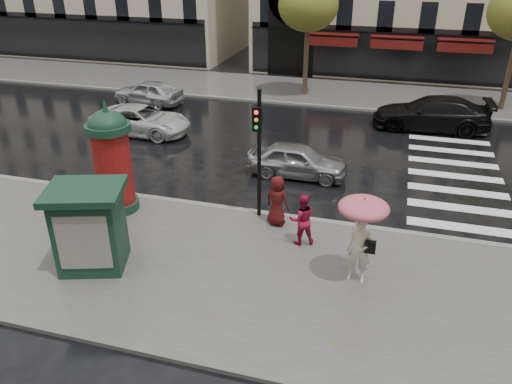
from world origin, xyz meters
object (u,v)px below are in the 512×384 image
(traffic_light, at_px, (258,143))
(car_silver, at_px, (298,160))
(newsstand, at_px, (90,227))
(morris_column, at_px, (112,158))
(car_black, at_px, (431,113))
(woman_umbrella, at_px, (362,226))
(car_white, at_px, (141,120))
(car_far_silver, at_px, (148,92))
(woman_red, at_px, (302,219))
(man_burgundy, at_px, (277,201))

(traffic_light, relative_size, car_silver, 1.10)
(newsstand, bearing_deg, morris_column, 109.05)
(car_black, bearing_deg, woman_umbrella, -11.77)
(car_white, bearing_deg, car_silver, -107.06)
(woman_umbrella, bearing_deg, morris_column, 167.32)
(woman_umbrella, distance_m, car_far_silver, 19.11)
(traffic_light, bearing_deg, car_far_silver, 130.88)
(woman_red, distance_m, car_white, 12.27)
(woman_red, bearing_deg, car_white, -63.13)
(car_far_silver, bearing_deg, woman_umbrella, 51.54)
(car_white, height_order, car_black, car_black)
(car_far_silver, bearing_deg, woman_red, 50.38)
(morris_column, height_order, car_black, morris_column)
(newsstand, xyz_separation_m, car_far_silver, (-5.97, 15.14, -0.67))
(morris_column, bearing_deg, car_black, 48.49)
(woman_red, height_order, car_white, woman_red)
(woman_umbrella, height_order, newsstand, woman_umbrella)
(woman_umbrella, height_order, car_silver, woman_umbrella)
(man_burgundy, bearing_deg, woman_red, 156.52)
(car_white, bearing_deg, woman_umbrella, -127.84)
(newsstand, xyz_separation_m, car_black, (9.42, 15.10, -0.56))
(woman_umbrella, relative_size, car_far_silver, 0.62)
(man_burgundy, height_order, traffic_light, traffic_light)
(woman_red, height_order, morris_column, morris_column)
(woman_umbrella, height_order, man_burgundy, woman_umbrella)
(morris_column, distance_m, car_black, 15.93)
(morris_column, height_order, car_white, morris_column)
(woman_red, distance_m, traffic_light, 2.76)
(woman_umbrella, bearing_deg, car_far_silver, 133.64)
(man_burgundy, xyz_separation_m, car_white, (-8.45, 6.91, -0.29))
(morris_column, height_order, car_silver, morris_column)
(traffic_light, bearing_deg, woman_umbrella, -37.08)
(traffic_light, height_order, car_black, traffic_light)
(car_silver, xyz_separation_m, car_far_silver, (-10.19, 7.35, 0.03))
(man_burgundy, height_order, car_silver, man_burgundy)
(car_silver, distance_m, car_black, 8.97)
(morris_column, xyz_separation_m, traffic_light, (4.78, 0.79, 0.74))
(morris_column, xyz_separation_m, newsstand, (1.11, -3.20, -0.62))
(traffic_light, height_order, car_white, traffic_light)
(morris_column, relative_size, traffic_light, 0.91)
(woman_umbrella, height_order, woman_red, woman_umbrella)
(car_far_silver, bearing_deg, man_burgundy, 50.01)
(woman_umbrella, bearing_deg, man_burgundy, 140.15)
(man_burgundy, xyz_separation_m, traffic_light, (-0.71, 0.32, 1.77))
(car_silver, bearing_deg, newsstand, 152.28)
(car_white, xyz_separation_m, car_far_silver, (-1.91, 4.56, 0.02))
(woman_umbrella, distance_m, morris_column, 8.51)
(woman_red, xyz_separation_m, morris_column, (-6.48, 0.45, 1.05))
(traffic_light, bearing_deg, morris_column, -170.62)
(newsstand, distance_m, car_far_silver, 16.29)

